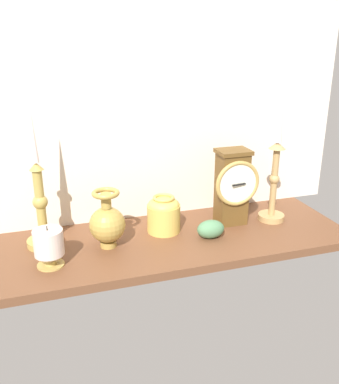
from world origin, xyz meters
TOP-DOWN VIEW (x-y plane):
  - ground_plane at (0.00, 0.00)cm, footprint 100.00×36.00cm
  - back_wall at (0.00, 18.50)cm, footprint 120.00×2.00cm
  - mantel_clock at (18.78, 4.00)cm, footprint 13.85×8.67cm
  - candlestick_tall_left at (31.96, 2.51)cm, footprint 8.15×8.15cm
  - candlestick_tall_center at (-36.87, 6.12)cm, footprint 9.48×9.48cm
  - brass_vase_bulbous at (-20.15, 0.37)cm, footprint 9.84×9.84cm
  - brass_vase_jar at (-2.74, 4.76)cm, footprint 9.74×9.74cm
  - pillar_candle_front at (-35.91, -5.96)cm, footprint 7.43×7.43cm
  - ivy_sprig at (8.80, -3.48)cm, footprint 8.02×5.61cm

SIDE VIEW (x-z plane):
  - ground_plane at x=0.00cm, z-range -2.40..0.00cm
  - ivy_sprig at x=8.80cm, z-range 0.00..5.28cm
  - pillar_candle_front at x=-35.91cm, z-range 0.05..11.02cm
  - brass_vase_jar at x=-2.74cm, z-range 0.15..11.21cm
  - brass_vase_bulbous at x=-20.15cm, z-range -0.98..15.32cm
  - candlestick_tall_center at x=-36.87cm, z-range -8.61..31.05cm
  - mantel_clock at x=18.78cm, z-range 0.53..23.73cm
  - candlestick_tall_left at x=31.96cm, z-range -5.48..37.39cm
  - back_wall at x=0.00cm, z-range 0.00..65.00cm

